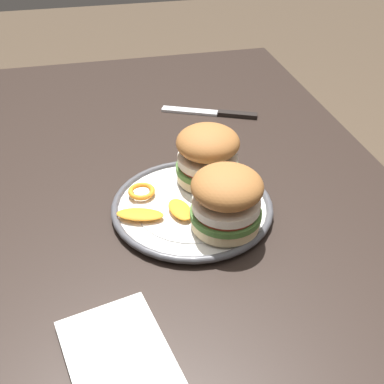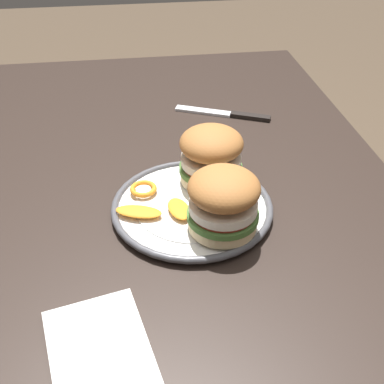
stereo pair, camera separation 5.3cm
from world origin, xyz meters
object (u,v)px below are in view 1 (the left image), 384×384
dining_table (175,253)px  sandwich_half_left (208,154)px  dinner_plate (192,207)px  sandwich_half_right (227,199)px  table_knife (216,113)px

dining_table → sandwich_half_left: size_ratio=12.91×
dinner_plate → sandwich_half_right: sandwich_half_right is taller
dining_table → dinner_plate: size_ratio=5.37×
table_knife → sandwich_half_right: bearing=166.8°
dining_table → dinner_plate: 0.10m
dining_table → sandwich_half_right: bearing=-133.0°
dinner_plate → sandwich_half_right: (-0.07, -0.04, 0.06)m
dining_table → table_knife: 0.38m
dinner_plate → sandwich_half_left: sandwich_half_left is taller
dinner_plate → sandwich_half_right: bearing=-149.9°
dining_table → table_knife: (0.33, -0.16, 0.09)m
sandwich_half_left → dinner_plate: bearing=146.4°
dining_table → table_knife: bearing=-26.2°
sandwich_half_right → table_knife: size_ratio=0.63×
sandwich_half_left → table_knife: size_ratio=0.54×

